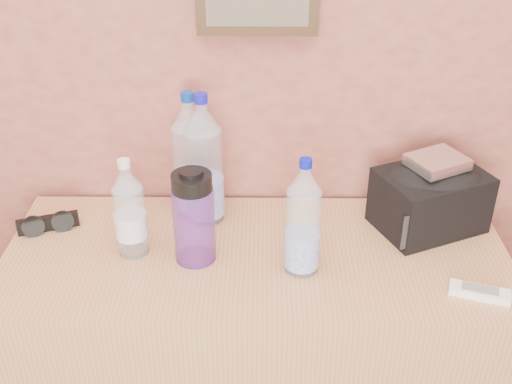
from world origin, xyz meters
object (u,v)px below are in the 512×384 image
pet_large_b (204,166)px  toiletry_bag (430,197)px  foil_packet (437,162)px  pet_small (130,213)px  pet_large_d (303,223)px  pet_large_c (191,161)px  dresser (256,366)px  ac_remote (480,292)px  sunglasses (48,223)px  nalgene_bottle (194,216)px

pet_large_b → toiletry_bag: (0.59, -0.03, -0.07)m
foil_packet → pet_small: bearing=-170.7°
pet_small → toiletry_bag: pet_small is taller
pet_large_d → pet_large_c: bearing=137.7°
dresser → toiletry_bag: 0.68m
pet_small → foil_packet: (0.77, 0.13, 0.08)m
ac_remote → foil_packet: 0.35m
sunglasses → pet_large_c: bearing=-4.7°
dresser → pet_large_b: 0.60m
pet_large_c → pet_large_b: bearing=-43.7°
foil_packet → sunglasses: bearing=-178.3°
ac_remote → toiletry_bag: (-0.06, 0.29, 0.08)m
pet_large_c → pet_small: pet_large_c is taller
dresser → sunglasses: sunglasses is taller
pet_large_b → foil_packet: size_ratio=2.70×
pet_large_b → ac_remote: bearing=-26.3°
pet_large_c → nalgene_bottle: pet_large_c is taller
ac_remote → sunglasses: bearing=-176.2°
pet_large_b → pet_large_c: pet_large_b is taller
dresser → nalgene_bottle: (-0.15, -0.02, 0.52)m
sunglasses → foil_packet: bearing=-18.0°
ac_remote → toiletry_bag: size_ratio=0.51×
nalgene_bottle → foil_packet: (0.61, 0.15, 0.07)m
pet_large_d → sunglasses: 0.69m
nalgene_bottle → pet_large_d: bearing=-8.9°
dresser → toiletry_bag: bearing=15.7°
nalgene_bottle → toiletry_bag: nalgene_bottle is taller
pet_large_d → pet_small: (-0.42, 0.06, -0.02)m
pet_large_d → pet_small: size_ratio=1.15×
pet_large_b → sunglasses: size_ratio=2.28×
toiletry_bag → ac_remote: bearing=-102.5°
pet_large_d → ac_remote: size_ratio=2.22×
dresser → foil_packet: size_ratio=9.49×
pet_large_c → nalgene_bottle: (0.03, -0.22, -0.03)m
sunglasses → foil_packet: (1.01, 0.03, 0.17)m
pet_large_c → foil_packet: bearing=-6.4°
nalgene_bottle → ac_remote: size_ratio=1.83×
pet_large_c → sunglasses: (-0.38, -0.10, -0.13)m
dresser → pet_large_b: size_ratio=3.52×
dresser → ac_remote: (0.52, -0.16, 0.41)m
pet_large_b → pet_small: (-0.17, -0.16, -0.05)m
dresser → nalgene_bottle: nalgene_bottle is taller
pet_small → ac_remote: bearing=-11.2°
pet_large_b → foil_packet: 0.60m
pet_large_d → pet_small: pet_large_d is taller
pet_large_d → sunglasses: pet_large_d is taller
sunglasses → ac_remote: 1.10m
ac_remote → foil_packet: size_ratio=1.01×
pet_small → sunglasses: (-0.24, 0.10, -0.09)m
dresser → pet_small: (-0.31, 0.00, 0.51)m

